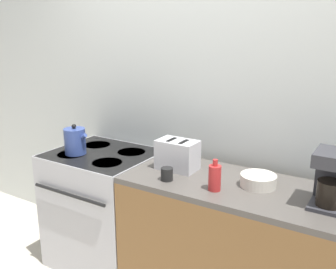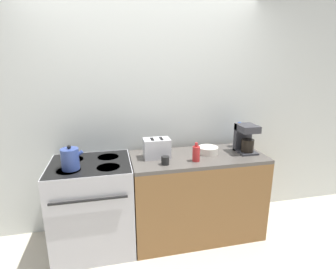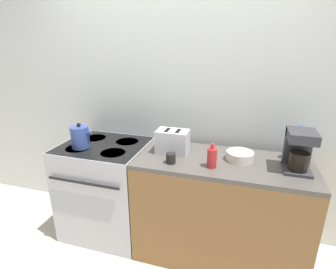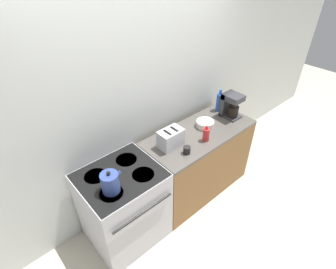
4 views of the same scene
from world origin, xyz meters
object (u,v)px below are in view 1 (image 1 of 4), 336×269
at_px(bottle_red, 215,177).
at_px(bowl, 258,180).
at_px(stove, 104,207).
at_px(toaster, 177,155).
at_px(cup_black, 167,174).
at_px(kettle, 75,141).
at_px(coffee_maker, 333,177).

distance_m(bottle_red, bowl, 0.27).
relative_size(stove, bowl, 4.34).
height_order(toaster, cup_black, toaster).
height_order(stove, kettle, kettle).
bearing_deg(toaster, bowl, 0.46).
xyz_separation_m(toaster, coffee_maker, (0.96, -0.03, 0.06)).
xyz_separation_m(kettle, cup_black, (0.86, -0.08, -0.06)).
relative_size(toaster, coffee_maker, 0.87).
height_order(stove, toaster, toaster).
bearing_deg(kettle, coffee_maker, 2.93).
distance_m(kettle, bottle_red, 1.17).
height_order(stove, cup_black, cup_black).
height_order(stove, bowl, bowl).
bearing_deg(toaster, bottle_red, -27.12).
distance_m(stove, kettle, 0.58).
bearing_deg(kettle, bottle_red, -2.84).
height_order(kettle, bowl, kettle).
xyz_separation_m(kettle, coffee_maker, (1.77, 0.09, 0.06)).
relative_size(kettle, bottle_red, 1.22).
bearing_deg(coffee_maker, bottle_red, -166.16).
xyz_separation_m(coffee_maker, bowl, (-0.41, 0.04, -0.12)).
relative_size(kettle, cup_black, 2.84).
relative_size(stove, cup_black, 11.40).
bearing_deg(bowl, coffee_maker, -5.41).
height_order(coffee_maker, bowl, coffee_maker).
xyz_separation_m(coffee_maker, cup_black, (-0.91, -0.17, -0.12)).
bearing_deg(coffee_maker, cup_black, -169.60).
xyz_separation_m(coffee_maker, bottle_red, (-0.60, -0.15, -0.08)).
height_order(kettle, cup_black, kettle).
distance_m(coffee_maker, bottle_red, 0.63).
bearing_deg(stove, kettle, -143.07).
bearing_deg(toaster, stove, -179.20).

